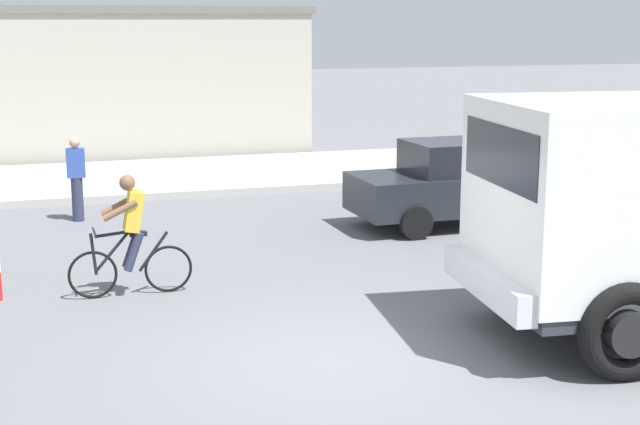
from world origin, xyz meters
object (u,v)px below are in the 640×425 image
object	(u,v)px
car_white_mid	(632,168)
pedestrian_near_kerb	(76,178)
cyclist	(130,235)
car_red_near	(460,182)

from	to	relation	value
car_white_mid	pedestrian_near_kerb	world-z (taller)	pedestrian_near_kerb
car_white_mid	cyclist	bearing A→B (deg)	-162.84
cyclist	car_red_near	distance (m)	7.00
car_red_near	pedestrian_near_kerb	world-z (taller)	pedestrian_near_kerb
cyclist	pedestrian_near_kerb	size ratio (longest dim) A/B	1.07
car_white_mid	car_red_near	bearing A→B (deg)	-173.75
cyclist	pedestrian_near_kerb	xyz separation A→B (m)	(-0.45, 5.30, -0.02)
cyclist	pedestrian_near_kerb	distance (m)	5.32
car_red_near	car_white_mid	world-z (taller)	same
car_red_near	pedestrian_near_kerb	size ratio (longest dim) A/B	2.49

